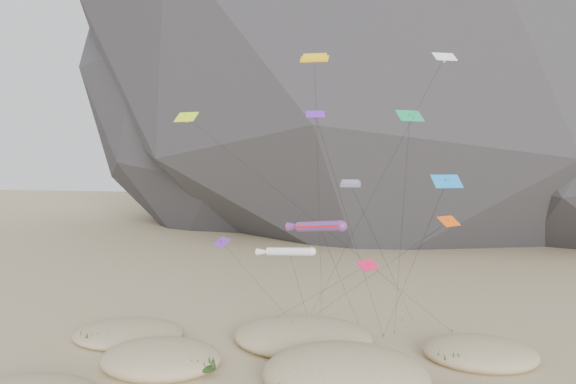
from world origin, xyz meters
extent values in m
ellipsoid|color=black|center=(8.00, 115.00, 60.00)|extent=(191.54, 147.29, 156.00)
ellipsoid|color=#2B2B30|center=(-37.00, 123.00, 44.00)|extent=(136.20, 127.83, 116.00)
ellipsoid|color=#CCB789|center=(-13.26, 6.99, 0.65)|extent=(11.40, 9.69, 2.90)
ellipsoid|color=#CCB789|center=(4.02, 5.93, 1.01)|extent=(14.15, 12.03, 4.48)
ellipsoid|color=#CCB789|center=(-1.77, 16.26, 0.67)|extent=(14.55, 12.37, 2.99)
ellipsoid|color=#CCB789|center=(15.71, 15.45, 0.58)|extent=(10.75, 9.13, 2.59)
ellipsoid|color=#CCB789|center=(-20.29, 13.73, 0.44)|extent=(12.02, 10.21, 1.97)
ellipsoid|color=black|center=(-12.64, 7.44, 0.80)|extent=(3.28, 2.80, 0.98)
ellipsoid|color=black|center=(-8.40, 5.58, 0.70)|extent=(2.03, 1.74, 0.61)
ellipsoid|color=black|center=(3.99, 4.89, 1.10)|extent=(2.99, 2.56, 0.90)
ellipsoid|color=black|center=(6.04, 4.80, 1.00)|extent=(2.80, 2.39, 0.84)
ellipsoid|color=black|center=(-1.90, 16.30, 1.00)|extent=(3.42, 2.93, 1.03)
ellipsoid|color=black|center=(0.29, 13.78, 0.90)|extent=(2.90, 2.48, 0.87)
ellipsoid|color=black|center=(15.37, 14.74, 0.70)|extent=(2.26, 1.93, 0.68)
ellipsoid|color=black|center=(12.87, 12.80, 0.60)|extent=(2.08, 1.78, 0.62)
ellipsoid|color=black|center=(-22.96, 10.83, 0.50)|extent=(2.52, 2.15, 0.75)
ellipsoid|color=black|center=(-21.19, 11.49, 0.40)|extent=(2.21, 1.89, 0.66)
cylinder|color=#3F2D1E|center=(-3.14, 21.14, 0.15)|extent=(0.08, 0.08, 0.30)
cylinder|color=#3F2D1E|center=(-2.74, 24.39, 0.15)|extent=(0.08, 0.08, 0.30)
cylinder|color=#3F2D1E|center=(6.32, 20.16, 0.15)|extent=(0.08, 0.08, 0.30)
cylinder|color=#3F2D1E|center=(8.20, 26.36, 0.15)|extent=(0.08, 0.08, 0.30)
cylinder|color=#3F2D1E|center=(7.43, 21.52, 0.15)|extent=(0.08, 0.08, 0.30)
cylinder|color=#3F2D1E|center=(-4.65, 23.56, 0.15)|extent=(0.08, 0.08, 0.30)
cylinder|color=#3F2D1E|center=(13.64, 23.41, 0.15)|extent=(0.08, 0.08, 0.30)
cylinder|color=#3F2D1E|center=(-7.45, 20.71, 0.15)|extent=(0.08, 0.08, 0.30)
cylinder|color=red|center=(0.62, 12.46, 12.72)|extent=(5.16, 3.38, 1.51)
sphere|color=red|center=(2.94, 11.22, 12.93)|extent=(1.01, 1.01, 1.01)
cone|color=red|center=(-1.93, 13.84, 12.45)|extent=(2.34, 1.80, 1.08)
cylinder|color=black|center=(1.95, 18.20, 6.36)|extent=(2.68, 11.50, 12.73)
cylinder|color=white|center=(-2.18, 11.93, 10.26)|extent=(4.85, 1.94, 1.10)
sphere|color=white|center=(0.13, 11.33, 10.45)|extent=(0.80, 0.80, 0.80)
cone|color=white|center=(-4.72, 12.58, 10.02)|extent=(2.06, 1.15, 0.82)
cylinder|color=black|center=(-2.36, 17.84, 5.13)|extent=(0.39, 11.83, 10.28)
cube|color=yellow|center=(-0.44, 15.54, 29.02)|extent=(2.81, 1.20, 0.81)
cube|color=yellow|center=(-0.44, 15.54, 29.23)|extent=(2.38, 0.94, 0.79)
cylinder|color=black|center=(-1.01, 21.40, 14.51)|extent=(1.16, 11.75, 29.02)
cube|color=red|center=(3.55, 12.62, 16.74)|extent=(1.96, 0.97, 0.55)
cube|color=red|center=(3.55, 12.62, 16.91)|extent=(1.66, 0.78, 0.54)
cylinder|color=black|center=(6.49, 19.45, 8.37)|extent=(5.92, 13.68, 16.75)
cube|color=#6821C5|center=(0.69, 9.82, 23.11)|extent=(1.82, 1.18, 0.68)
cube|color=#6821C5|center=(0.69, 9.82, 22.96)|extent=(0.24, 0.26, 0.57)
cylinder|color=black|center=(3.50, 14.99, 11.58)|extent=(5.67, 10.37, 23.07)
cube|color=purple|center=(-8.84, 11.51, 10.98)|extent=(2.20, 2.20, 0.82)
cube|color=purple|center=(-8.84, 11.51, 10.83)|extent=(0.36, 0.36, 0.70)
cylinder|color=black|center=(-6.74, 17.53, 5.52)|extent=(4.22, 12.08, 10.95)
cube|color=#189C5C|center=(8.89, 14.57, 23.17)|extent=(2.80, 2.44, 1.12)
cube|color=#189C5C|center=(8.89, 14.57, 23.02)|extent=(0.47, 0.49, 0.84)
cylinder|color=black|center=(8.16, 18.05, 11.61)|extent=(1.49, 6.98, 23.13)
cube|color=white|center=(11.86, 12.02, 28.13)|extent=(2.24, 1.77, 0.83)
cube|color=white|center=(11.86, 12.02, 27.98)|extent=(0.34, 0.35, 0.68)
cylinder|color=black|center=(4.56, 18.20, 14.09)|extent=(14.63, 12.41, 28.09)
cube|color=#FC590D|center=(12.41, 10.94, 13.66)|extent=(2.15, 2.29, 0.81)
cube|color=#FC590D|center=(12.41, 10.94, 13.51)|extent=(0.35, 0.35, 0.71)
cylinder|color=black|center=(4.84, 17.67, 6.86)|extent=(15.17, 13.48, 13.63)
cube|color=#E41548|center=(5.79, 5.86, 10.45)|extent=(1.77, 1.88, 0.76)
cube|color=#E41548|center=(5.79, 5.86, 10.30)|extent=(0.34, 0.33, 0.58)
cylinder|color=black|center=(-0.83, 13.29, 5.25)|extent=(13.27, 14.87, 10.42)
cube|color=#1A87DE|center=(11.89, 5.14, 17.40)|extent=(2.54, 1.95, 1.02)
cube|color=#1A87DE|center=(11.89, 5.14, 17.25)|extent=(0.40, 0.44, 0.76)
cylinder|color=black|center=(9.11, 12.65, 8.72)|extent=(5.59, 15.04, 17.36)
cube|color=#D4F619|center=(-11.92, 10.35, 23.10)|extent=(2.41, 1.52, 0.98)
cube|color=#D4F619|center=(-11.92, 10.35, 22.95)|extent=(0.34, 0.39, 0.74)
cylinder|color=black|center=(0.86, 16.88, 11.58)|extent=(25.58, 13.09, 23.07)
camera|label=1|loc=(9.70, -39.87, 19.21)|focal=35.00mm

